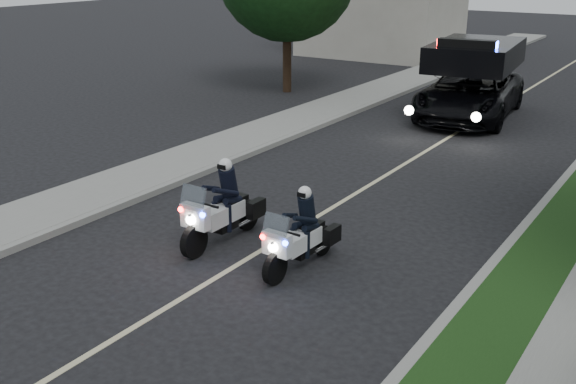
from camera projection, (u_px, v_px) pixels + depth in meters
name	position (u px, v px, depth m)	size (l,w,h in m)	color
ground	(260.00, 251.00, 13.42)	(120.00, 120.00, 0.00)	black
curb_left	(331.00, 121.00, 23.40)	(0.20, 60.00, 0.15)	gray
sidewalk_left	(304.00, 117.00, 23.96)	(2.00, 60.00, 0.16)	gray
lane_marking	(444.00, 140.00, 21.31)	(0.12, 50.00, 0.01)	#BFB78C
police_moto_left	(223.00, 242.00, 13.83)	(0.72, 2.07, 1.76)	silver
police_moto_right	(300.00, 268.00, 12.71)	(0.65, 1.87, 1.59)	silver
police_suv	(468.00, 117.00, 24.25)	(2.94, 6.34, 3.08)	black
bicycle	(488.00, 83.00, 30.75)	(0.66, 1.90, 1.00)	black
cyclist	(488.00, 83.00, 30.75)	(0.58, 0.39, 1.61)	black
tree_left_near	(287.00, 92.00, 28.76)	(5.77, 5.77, 9.62)	#123712
tree_left_far	(407.00, 49.00, 41.27)	(6.73, 6.73, 11.22)	#183511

